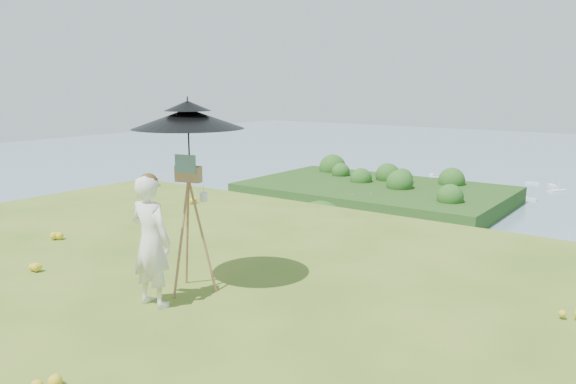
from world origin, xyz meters
The scene contains 8 objects.
ground centered at (0.00, 0.00, 0.00)m, with size 14.00×14.00×0.00m, color #43681D.
peninsula centered at (-75.00, 155.00, -29.00)m, with size 90.00×60.00×12.00m, color #193D10, non-canonical shape.
slope_trees centered at (0.00, 35.00, -15.00)m, with size 110.00×50.00×6.00m, color #1B5419, non-canonical shape.
wildflowers centered at (0.00, 0.25, 0.06)m, with size 10.00×10.50×0.12m, color gold, non-canonical shape.
painter centered at (0.35, 1.00, 0.79)m, with size 0.58×0.38×1.58m, color silver.
field_easel centered at (0.37, 1.61, 0.88)m, with size 0.67×0.67×1.76m, color brown, non-canonical shape.
sun_umbrella centered at (0.37, 1.64, 1.96)m, with size 1.38×1.38×1.01m, color black, non-canonical shape.
painter_cap centered at (0.35, 1.00, 1.54)m, with size 0.22×0.26×0.10m, color #D77776, non-canonical shape.
Camera 1 is at (5.38, -3.21, 2.61)m, focal length 35.00 mm.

